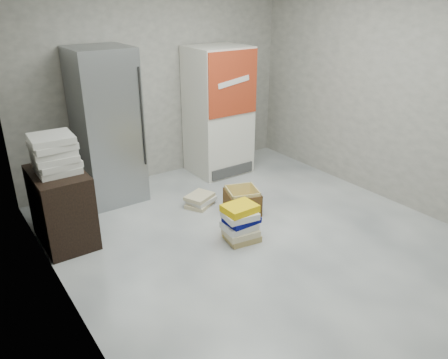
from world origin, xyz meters
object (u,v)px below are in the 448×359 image
coke_cooler (218,111)px  cardboard_box (242,203)px  steel_fridge (107,127)px  wood_shelf (62,207)px  phonebook_stack_main (241,223)px

coke_cooler → cardboard_box: (-0.53, -1.29, -0.78)m
steel_fridge → coke_cooler: bearing=-0.2°
wood_shelf → phonebook_stack_main: (1.54, -1.08, -0.19)m
steel_fridge → wood_shelf: 1.23m
coke_cooler → steel_fridge: bearing=179.8°
cardboard_box → coke_cooler: bearing=86.4°
steel_fridge → cardboard_box: steel_fridge is taller
cardboard_box → wood_shelf: bearing=-177.4°
wood_shelf → phonebook_stack_main: wood_shelf is taller
steel_fridge → coke_cooler: (1.65, -0.01, -0.05)m
wood_shelf → phonebook_stack_main: 1.89m
phonebook_stack_main → cardboard_box: phonebook_stack_main is taller
coke_cooler → phonebook_stack_main: size_ratio=4.26×
wood_shelf → cardboard_box: (1.95, -0.57, -0.27)m
steel_fridge → phonebook_stack_main: size_ratio=4.50×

